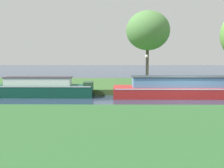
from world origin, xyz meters
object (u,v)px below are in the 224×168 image
Objects in this scene: willow_tree_left at (148,31)px; lamp_post at (146,66)px; red_barge at (180,88)px; forest_narrowboat at (44,88)px.

lamp_post is at bearing -97.47° from willow_tree_left.
red_barge is at bearing -80.17° from willow_tree_left.
forest_narrowboat is at bearing -160.39° from lamp_post.
forest_narrowboat is 2.64× the size of lamp_post.
lamp_post is at bearing 127.83° from red_barge.
red_barge is 3.63× the size of lamp_post.
red_barge is 1.37× the size of forest_narrowboat.
willow_tree_left is (-1.35, 7.76, 4.54)m from red_barge.
willow_tree_left reaches higher than forest_narrowboat.
willow_tree_left is 6.08m from lamp_post.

